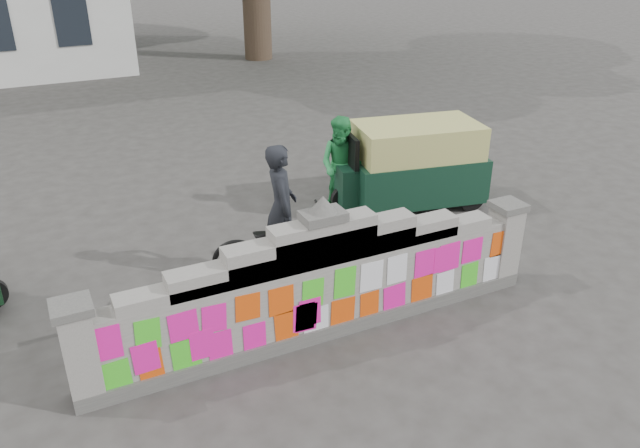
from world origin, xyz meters
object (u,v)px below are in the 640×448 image
object	(u,v)px
pedestrian	(343,166)
cyclist_bike	(283,245)
cyclist_rider	(282,222)
rickshaw_right	(412,164)

from	to	relation	value
pedestrian	cyclist_bike	bearing A→B (deg)	-90.89
cyclist_rider	pedestrian	distance (m)	2.69
cyclist_rider	pedestrian	bearing A→B (deg)	-32.23
cyclist_rider	cyclist_bike	bearing A→B (deg)	105.54
cyclist_rider	rickshaw_right	world-z (taller)	cyclist_rider
pedestrian	rickshaw_right	xyz separation A→B (m)	(1.34, -0.30, -0.08)
cyclist_rider	pedestrian	world-z (taller)	cyclist_rider
pedestrian	rickshaw_right	world-z (taller)	pedestrian
pedestrian	rickshaw_right	distance (m)	1.38
cyclist_bike	rickshaw_right	size ratio (longest dim) A/B	0.72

